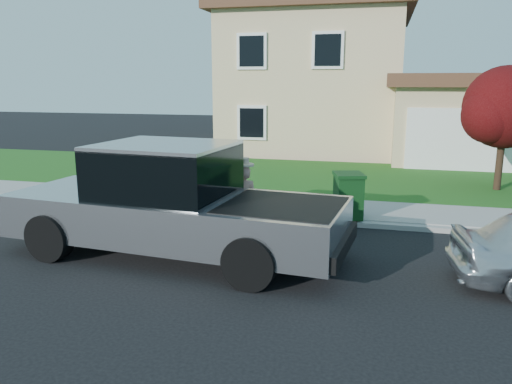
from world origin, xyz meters
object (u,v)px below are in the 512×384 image
Objects in this scene: woman at (244,200)px; ornamental_tree at (506,111)px; pickup_truck at (173,204)px; trash_bin at (348,195)px.

woman is 9.09m from ornamental_tree.
pickup_truck reaches higher than woman.
trash_bin is at bearing 49.98° from pickup_truck.
woman is at bearing -135.56° from ornamental_tree.
ornamental_tree reaches higher than trash_bin.
ornamental_tree is at bearing -138.07° from woman.
woman is 0.47× the size of ornamental_tree.
woman reaches higher than trash_bin.
ornamental_tree is at bearing 51.50° from pickup_truck.
pickup_truck is 10.79m from ornamental_tree.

